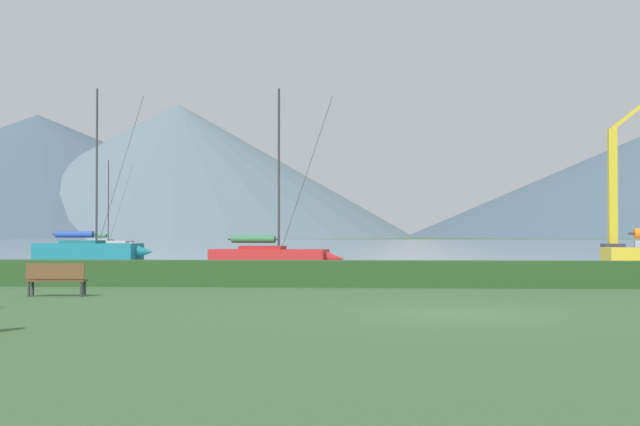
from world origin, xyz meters
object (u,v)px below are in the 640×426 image
object	(u,v)px
sailboat_slip_8	(105,244)
dock_crane	(616,195)
park_bench_under_tree	(56,278)
sailboat_slip_2	(271,256)
sailboat_slip_5	(90,250)

from	to	relation	value
sailboat_slip_8	dock_crane	distance (m)	54.19
park_bench_under_tree	dock_crane	bearing A→B (deg)	63.28
sailboat_slip_2	dock_crane	bearing A→B (deg)	64.23
sailboat_slip_2	park_bench_under_tree	xyz separation A→B (m)	(-3.31, -23.79, -0.06)
sailboat_slip_2	sailboat_slip_5	world-z (taller)	sailboat_slip_5
sailboat_slip_2	dock_crane	xyz separation A→B (m)	(28.30, 45.13, 4.96)
sailboat_slip_5	dock_crane	distance (m)	52.88
sailboat_slip_8	dock_crane	bearing A→B (deg)	1.50
sailboat_slip_5	park_bench_under_tree	world-z (taller)	sailboat_slip_5
park_bench_under_tree	dock_crane	size ratio (longest dim) A/B	0.10
dock_crane	sailboat_slip_8	bearing A→B (deg)	170.59
sailboat_slip_2	sailboat_slip_8	world-z (taller)	sailboat_slip_8
sailboat_slip_5	sailboat_slip_8	xyz separation A→B (m)	(-10.82, 40.01, -0.09)
park_bench_under_tree	sailboat_slip_2	bearing A→B (deg)	80.00
dock_crane	sailboat_slip_2	bearing A→B (deg)	-122.09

